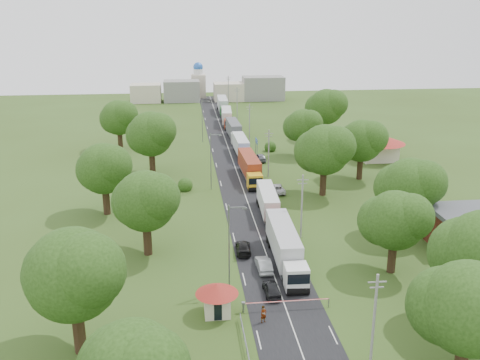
{
  "coord_description": "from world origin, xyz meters",
  "views": [
    {
      "loc": [
        -10.11,
        -73.04,
        29.77
      ],
      "look_at": [
        -0.97,
        10.39,
        3.0
      ],
      "focal_mm": 40.0,
      "sensor_mm": 36.0,
      "label": 1
    }
  ],
  "objects": [
    {
      "name": "truck_1",
      "position": [
        2.39,
        1.39,
        2.0
      ],
      "size": [
        2.8,
        13.64,
        3.77
      ],
      "color": "#B31614",
      "rests_on": "ground"
    },
    {
      "name": "tree_0",
      "position": [
        11.99,
        -37.84,
        7.22
      ],
      "size": [
        8.8,
        8.8,
        11.07
      ],
      "color": "#382616",
      "rests_on": "ground"
    },
    {
      "name": "guard_booth",
      "position": [
        -7.2,
        -25.0,
        2.16
      ],
      "size": [
        4.4,
        4.4,
        3.45
      ],
      "color": "beige",
      "rests_on": "ground"
    },
    {
      "name": "pole_1",
      "position": [
        5.5,
        -7.0,
        4.68
      ],
      "size": [
        1.6,
        0.24,
        9.0
      ],
      "color": "gray",
      "rests_on": "ground"
    },
    {
      "name": "car_lane_rear",
      "position": [
        -2.88,
        -10.83,
        0.67
      ],
      "size": [
        2.14,
        4.7,
        1.34
      ],
      "primitive_type": "imported",
      "rotation": [
        0.0,
        0.0,
        3.08
      ],
      "color": "black",
      "rests_on": "ground"
    },
    {
      "name": "pole_0",
      "position": [
        5.5,
        -35.0,
        4.68
      ],
      "size": [
        1.6,
        0.24,
        9.0
      ],
      "color": "gray",
      "rests_on": "ground"
    },
    {
      "name": "distant_town",
      "position": [
        0.68,
        110.0,
        3.49
      ],
      "size": [
        52.0,
        8.0,
        8.0
      ],
      "color": "gray",
      "rests_on": "ground"
    },
    {
      "name": "boom_barrier",
      "position": [
        -1.36,
        -25.0,
        0.89
      ],
      "size": [
        9.22,
        0.35,
        1.18
      ],
      "color": "slate",
      "rests_on": "ground"
    },
    {
      "name": "car_verge_far",
      "position": [
        5.68,
        32.1,
        0.78
      ],
      "size": [
        2.09,
        4.68,
        1.56
      ],
      "primitive_type": "imported",
      "rotation": [
        0.0,
        0.0,
        3.2
      ],
      "color": "slate",
      "rests_on": "ground"
    },
    {
      "name": "tree_9",
      "position": [
        -20.01,
        -29.83,
        7.85
      ],
      "size": [
        9.6,
        9.6,
        12.05
      ],
      "color": "#382616",
      "rests_on": "ground"
    },
    {
      "name": "pole_5",
      "position": [
        5.5,
        105.0,
        4.68
      ],
      "size": [
        1.6,
        0.24,
        9.0
      ],
      "color": "gray",
      "rests_on": "ground"
    },
    {
      "name": "pole_4",
      "position": [
        5.5,
        77.0,
        4.68
      ],
      "size": [
        1.6,
        0.24,
        9.0
      ],
      "color": "gray",
      "rests_on": "ground"
    },
    {
      "name": "info_sign",
      "position": [
        5.2,
        35.0,
        3.0
      ],
      "size": [
        0.12,
        3.1,
        4.1
      ],
      "color": "slate",
      "rests_on": "ground"
    },
    {
      "name": "tree_5",
      "position": [
        21.99,
        18.16,
        7.22
      ],
      "size": [
        8.8,
        8.8,
        11.07
      ],
      "color": "#382616",
      "rests_on": "ground"
    },
    {
      "name": "house_cream",
      "position": [
        30.0,
        30.0,
        3.64
      ],
      "size": [
        10.08,
        10.08,
        5.8
      ],
      "color": "beige",
      "rests_on": "ground"
    },
    {
      "name": "pole_3",
      "position": [
        5.5,
        49.0,
        4.68
      ],
      "size": [
        1.6,
        0.24,
        9.0
      ],
      "color": "gray",
      "rests_on": "ground"
    },
    {
      "name": "car_lane_mid",
      "position": [
        -1.0,
        -15.97,
        0.73
      ],
      "size": [
        1.67,
        4.5,
        1.47
      ],
      "primitive_type": "imported",
      "rotation": [
        0.0,
        0.0,
        3.17
      ],
      "color": "#A0A4A8",
      "rests_on": "ground"
    },
    {
      "name": "truck_4",
      "position": [
        2.17,
        52.41,
        2.16
      ],
      "size": [
        2.88,
        14.71,
        4.07
      ],
      "color": "#AEAEAE",
      "rests_on": "ground"
    },
    {
      "name": "tree_2",
      "position": [
        13.99,
        -17.86,
        6.6
      ],
      "size": [
        8.0,
        8.0,
        10.1
      ],
      "color": "#382616",
      "rests_on": "ground"
    },
    {
      "name": "pedestrian_near",
      "position": [
        -2.73,
        -27.12,
        0.91
      ],
      "size": [
        0.79,
        0.67,
        1.82
      ],
      "primitive_type": "imported",
      "rotation": [
        0.0,
        0.0,
        0.42
      ],
      "color": "gray",
      "rests_on": "ground"
    },
    {
      "name": "car_lane_front",
      "position": [
        -1.0,
        -21.76,
        0.7
      ],
      "size": [
        1.7,
        4.14,
        1.4
      ],
      "primitive_type": "imported",
      "rotation": [
        0.0,
        0.0,
        3.15
      ],
      "color": "black",
      "rests_on": "ground"
    },
    {
      "name": "tree_13",
      "position": [
        -24.01,
        45.16,
        7.22
      ],
      "size": [
        8.8,
        8.8,
        11.07
      ],
      "color": "#382616",
      "rests_on": "ground"
    },
    {
      "name": "tree_4",
      "position": [
        12.99,
        10.17,
        7.85
      ],
      "size": [
        9.6,
        9.6,
        12.05
      ],
      "color": "#382616",
      "rests_on": "ground"
    },
    {
      "name": "church",
      "position": [
        -4.0,
        118.0,
        5.39
      ],
      "size": [
        5.0,
        5.0,
        12.3
      ],
      "color": "beige",
      "rests_on": "ground"
    },
    {
      "name": "pole_2",
      "position": [
        5.5,
        21.0,
        4.68
      ],
      "size": [
        1.6,
        0.24,
        9.0
      ],
      "color": "gray",
      "rests_on": "ground"
    },
    {
      "name": "lamp_1",
      "position": [
        -5.35,
        15.0,
        5.55
      ],
      "size": [
        2.03,
        0.22,
        10.0
      ],
      "color": "slate",
      "rests_on": "ground"
    },
    {
      "name": "tree_10",
      "position": [
        -15.01,
        -9.84,
        7.22
      ],
      "size": [
        8.8,
        8.8,
        11.07
      ],
      "color": "#382616",
      "rests_on": "ground"
    },
    {
      "name": "truck_0",
      "position": [
        1.82,
        -14.39,
        2.31
      ],
      "size": [
        3.04,
        15.76,
        4.36
      ],
      "color": "white",
      "rests_on": "ground"
    },
    {
      "name": "tree_6",
      "position": [
        14.99,
        35.14,
        6.6
      ],
      "size": [
        8.0,
        8.0,
        10.1
      ],
      "color": "#382616",
      "rests_on": "ground"
    },
    {
      "name": "lamp_0",
      "position": [
        -5.35,
        -20.0,
        5.55
      ],
      "size": [
        2.03,
        0.22,
        10.0
      ],
      "color": "slate",
      "rests_on": "ground"
    },
    {
      "name": "truck_3",
      "position": [
        2.16,
        36.65,
        2.06
      ],
      "size": [
        2.6,
        14.02,
        3.88
      ],
      "color": "#1C26AA",
      "rests_on": "ground"
    },
    {
      "name": "truck_5",
      "position": [
        1.88,
        69.14,
        2.17
      ],
      "size": [
        3.25,
        14.83,
        4.1
      ],
      "color": "#BC391C",
      "rests_on": "ground"
    },
    {
      "name": "pedestrian_booth",
      "position": [
        -6.5,
        -24.61,
        0.96
      ],
      "size": [
        1.07,
        1.16,
        1.92
      ],
      "primitive_type": "imported",
      "rotation": [
        0.0,
        0.0,
        -1.1
      ],
      "color": "gray",
      "rests_on": "ground"
    },
    {
      "name": "tree_12",
      "position": [
        -16.01,
        25.17,
        7.85
      ],
      "size": [
        9.6,
        9.6,
        12.05
      ],
      "color": "#382616",
      "rests_on": "ground"
    },
    {
      "name": "tree_11",
      "position": [
        -22.01,
        5.16,
        7.22
      ],
      "size": [
        8.8,
        8.8,
        11.07
      ],
      "color": "#382616",
      "rests_on": "ground"
    },
    {
      "name": "ground",
      "position": [
        0.0,
        0.0,
        0.0
      ],
      "size": [
        260.0,
        260.0,
        0.0
      ],
      "primitive_type": "plane",
      "color": "#324818",
      "rests_on": "ground"
    },
    {
      "name": "lamp_2",
      "position": [
        -5.35,
        50.0,
        5.55
      ],
      "size": [
        2.03,
        0.22,
        10.0
      ],
      "color": "slate",
      "rests_on": "ground"
    },
    {
      "name": "road",
      "position": [
        0.0,
        20.0,
        0.0
      ],
      "size": [
        8.0,
        200.0,
        0.04
      ],
      "primitive_type": "cube",
      "color": "black",
      "rests_on": "ground"
    },
    {
      "name": "house_brick",
      "position": [
        26.0,
        -12.0,
        2.65
      ],
      "size": [
        8.6,
        6.6,
        5.2
      ],
      "color": "maroon",
      "rests_on": "ground"
    },
    {
      "name": "truck_2",
      "position": [
        1.97,
        20.28,
        2.22
      ],
      "size": [
        2.99,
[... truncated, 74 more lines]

